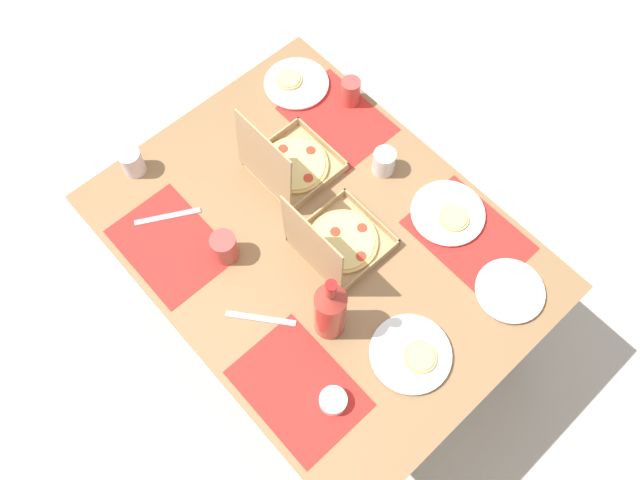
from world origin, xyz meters
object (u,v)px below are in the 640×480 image
object	(u,v)px
cup_red	(350,92)
condiment_bowl	(333,401)
plate_near_right	(296,84)
pizza_box_edge_far	(336,242)
plate_near_left	(448,214)
cup_spare	(225,247)
plate_middle	(510,291)
cup_dark	(384,162)
cup_clear_right	(132,162)
pizza_box_corner_left	(289,164)
plate_far_right	(411,354)
soda_bottle	(330,310)

from	to	relation	value
cup_red	condiment_bowl	distance (m)	1.04
plate_near_right	cup_red	size ratio (longest dim) A/B	2.29
pizza_box_edge_far	plate_near_left	distance (m)	0.38
pizza_box_edge_far	cup_spare	world-z (taller)	pizza_box_edge_far
plate_middle	cup_dark	xyz separation A→B (m)	(0.56, -0.03, 0.04)
cup_clear_right	pizza_box_edge_far	bearing A→B (deg)	-155.88
plate_near_right	condiment_bowl	distance (m)	1.12
cup_clear_right	cup_dark	xyz separation A→B (m)	(-0.55, -0.61, -0.00)
condiment_bowl	cup_red	bearing A→B (deg)	-46.06
plate_near_left	cup_clear_right	distance (m)	1.03
pizza_box_edge_far	plate_near_left	size ratio (longest dim) A/B	1.21
plate_near_right	plate_middle	world-z (taller)	plate_near_right
pizza_box_corner_left	condiment_bowl	bearing A→B (deg)	148.08
pizza_box_corner_left	cup_red	distance (m)	0.36
plate_near_right	cup_clear_right	size ratio (longest dim) A/B	2.45
plate_far_right	condiment_bowl	world-z (taller)	condiment_bowl
plate_far_right	cup_dark	bearing A→B (deg)	-37.40
plate_near_right	cup_red	bearing A→B (deg)	-152.16
plate_middle	soda_bottle	world-z (taller)	soda_bottle
soda_bottle	cup_red	distance (m)	0.82
soda_bottle	cup_clear_right	distance (m)	0.84
pizza_box_edge_far	cup_red	world-z (taller)	pizza_box_edge_far
pizza_box_edge_far	condiment_bowl	world-z (taller)	pizza_box_edge_far
cup_spare	plate_middle	bearing A→B (deg)	-140.61
cup_clear_right	cup_red	bearing A→B (deg)	-110.77
pizza_box_corner_left	soda_bottle	bearing A→B (deg)	151.47
plate_far_right	plate_middle	bearing A→B (deg)	-100.02
condiment_bowl	soda_bottle	bearing A→B (deg)	-40.17
plate_middle	cup_dark	distance (m)	0.57
cup_red	cup_spare	bearing A→B (deg)	103.97
soda_bottle	plate_near_right	bearing A→B (deg)	-34.96
plate_near_left	plate_near_right	world-z (taller)	same
plate_near_right	cup_clear_right	distance (m)	0.63
pizza_box_corner_left	plate_near_left	distance (m)	0.54
pizza_box_corner_left	cup_dark	xyz separation A→B (m)	(-0.20, -0.23, -0.00)
cup_dark	condiment_bowl	world-z (taller)	cup_dark
pizza_box_corner_left	plate_middle	distance (m)	0.79
condiment_bowl	plate_far_right	bearing A→B (deg)	-101.76
plate_near_left	cup_dark	xyz separation A→B (m)	(0.26, 0.03, 0.04)
cup_spare	soda_bottle	bearing A→B (deg)	-168.10
cup_spare	cup_clear_right	world-z (taller)	cup_spare
pizza_box_edge_far	plate_far_right	xyz separation A→B (m)	(-0.39, 0.07, -0.04)
cup_spare	condiment_bowl	xyz separation A→B (m)	(-0.55, 0.06, -0.03)
plate_near_left	pizza_box_edge_far	bearing A→B (deg)	65.81
pizza_box_corner_left	plate_near_left	xyz separation A→B (m)	(-0.46, -0.27, -0.04)
cup_red	cup_clear_right	xyz separation A→B (m)	(0.27, 0.72, -0.00)
plate_near_right	cup_red	world-z (taller)	cup_red
cup_spare	cup_dark	bearing A→B (deg)	-100.40
plate_near_left	plate_middle	xyz separation A→B (m)	(-0.30, 0.06, -0.00)
plate_near_right	cup_clear_right	world-z (taller)	cup_clear_right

